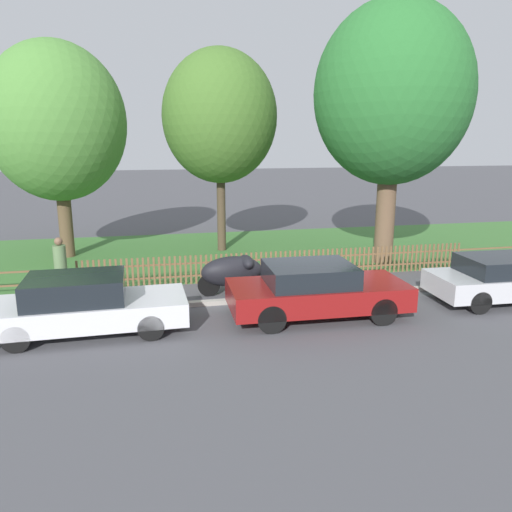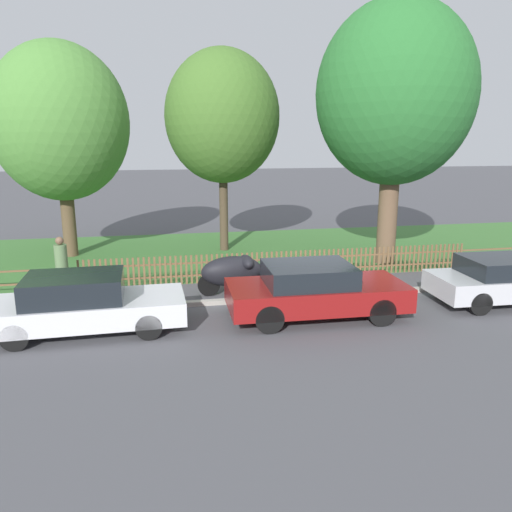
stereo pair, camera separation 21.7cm
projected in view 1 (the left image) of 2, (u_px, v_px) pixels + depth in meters
ground_plane at (303, 300)px, 13.47m from camera, size 120.00×120.00×0.00m
kerb_stone at (302, 297)px, 13.55m from camera, size 34.39×0.20×0.12m
grass_strip at (256, 250)px, 19.41m from camera, size 34.39×8.19×0.01m
park_fence at (283, 265)px, 15.42m from camera, size 34.39×0.05×0.88m
parked_car_black_saloon at (84, 305)px, 11.03m from camera, size 4.38×1.82×1.32m
parked_car_navy_estate at (315, 290)px, 12.04m from camera, size 4.31×1.93×1.33m
parked_car_red_compact at (503, 279)px, 13.19m from camera, size 3.94×1.83×1.23m
covered_motorcycle at (233, 271)px, 13.83m from camera, size 1.92×0.85×1.08m
tree_nearest_kerb at (57, 123)px, 17.34m from camera, size 4.76×4.76×7.54m
tree_behind_motorcycle at (220, 117)px, 18.35m from camera, size 4.23×4.23×7.47m
tree_mid_park at (392, 95)px, 16.26m from camera, size 5.13×5.13×8.62m
pedestrian_near_fence at (60, 264)px, 13.53m from camera, size 0.47×0.47×1.66m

